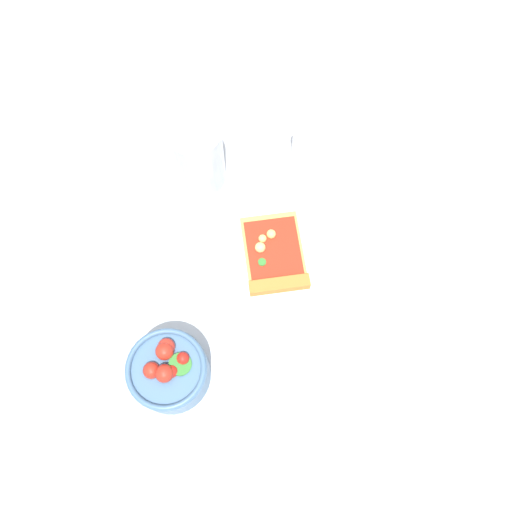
{
  "coord_description": "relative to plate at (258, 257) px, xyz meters",
  "views": [
    {
      "loc": [
        -0.2,
        -0.2,
        0.81
      ],
      "look_at": [
        0.02,
        -0.01,
        0.03
      ],
      "focal_mm": 37.27,
      "sensor_mm": 36.0,
      "label": 1
    }
  ],
  "objects": [
    {
      "name": "pizza_slice_main",
      "position": [
        0.01,
        -0.02,
        0.01
      ],
      "size": [
        0.16,
        0.16,
        0.02
      ],
      "color": "#E5B256",
      "rests_on": "plate"
    },
    {
      "name": "ground_plane",
      "position": [
        -0.03,
        0.01,
        -0.01
      ],
      "size": [
        2.4,
        2.4,
        0.0
      ],
      "primitive_type": "plane",
      "color": "silver",
      "rests_on": "ground"
    },
    {
      "name": "soda_glass",
      "position": [
        0.05,
        0.17,
        0.06
      ],
      "size": [
        0.08,
        0.08,
        0.14
      ],
      "color": "silver",
      "rests_on": "ground_plane"
    },
    {
      "name": "pepper_shaker",
      "position": [
        0.2,
        0.07,
        0.03
      ],
      "size": [
        0.03,
        0.03,
        0.07
      ],
      "color": "silver",
      "rests_on": "ground_plane"
    },
    {
      "name": "plate",
      "position": [
        0.0,
        0.0,
        0.0
      ],
      "size": [
        0.22,
        0.22,
        0.01
      ],
      "primitive_type": "cylinder",
      "color": "white",
      "rests_on": "ground_plane"
    },
    {
      "name": "paper_napkin",
      "position": [
        -0.07,
        -0.23,
        -0.01
      ],
      "size": [
        0.11,
        0.13,
        0.0
      ],
      "primitive_type": "cube",
      "rotation": [
        0.0,
        0.0,
        -0.05
      ],
      "color": "silver",
      "rests_on": "ground_plane"
    },
    {
      "name": "salad_bowl",
      "position": [
        -0.22,
        -0.02,
        0.03
      ],
      "size": [
        0.11,
        0.11,
        0.09
      ],
      "color": "#4C7299",
      "rests_on": "ground_plane"
    }
  ]
}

